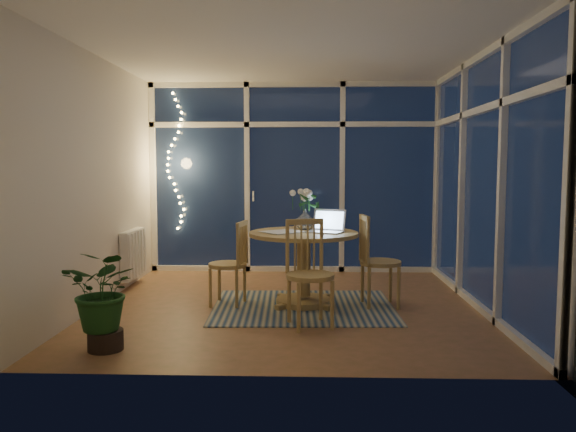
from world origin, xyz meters
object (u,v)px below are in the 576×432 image
object	(u,v)px
dining_table	(304,269)
chair_right	(380,260)
chair_front	(310,273)
potted_plant	(104,303)
laptop	(325,220)
flower_vase	(305,220)
chair_left	(228,263)

from	to	relation	value
dining_table	chair_right	bearing A→B (deg)	-1.30
chair_front	potted_plant	size ratio (longest dim) A/B	1.30
dining_table	laptop	size ratio (longest dim) A/B	3.23
chair_front	flower_vase	world-z (taller)	chair_front
chair_right	potted_plant	distance (m)	2.80
chair_front	chair_right	bearing A→B (deg)	29.03
flower_vase	chair_left	bearing A→B (deg)	-163.20
dining_table	potted_plant	xyz separation A→B (m)	(-1.57, -1.51, -0.01)
chair_left	chair_front	world-z (taller)	chair_front
chair_right	laptop	size ratio (longest dim) A/B	2.76
chair_left	potted_plant	distance (m)	1.68
chair_right	potted_plant	bearing A→B (deg)	115.09
dining_table	flower_vase	xyz separation A→B (m)	(0.01, 0.22, 0.49)
chair_right	laptop	bearing A→B (deg)	86.00
chair_right	dining_table	bearing A→B (deg)	81.54
dining_table	chair_front	world-z (taller)	chair_front
chair_left	potted_plant	bearing A→B (deg)	-17.19
dining_table	laptop	bearing A→B (deg)	-12.76
chair_front	potted_plant	xyz separation A→B (m)	(-1.63, -0.71, -0.11)
chair_left	chair_right	bearing A→B (deg)	100.17
chair_front	flower_vase	distance (m)	1.09
potted_plant	laptop	bearing A→B (deg)	39.25
chair_left	flower_vase	size ratio (longest dim) A/B	4.30
chair_right	chair_front	distance (m)	1.07
chair_left	chair_right	xyz separation A→B (m)	(1.60, 0.00, 0.03)
dining_table	chair_right	size ratio (longest dim) A/B	1.17
dining_table	chair_left	distance (m)	0.80
laptop	flower_vase	distance (m)	0.35
laptop	chair_right	bearing A→B (deg)	25.80
dining_table	potted_plant	world-z (taller)	dining_table
potted_plant	chair_front	bearing A→B (deg)	23.60
chair_right	laptop	xyz separation A→B (m)	(-0.58, -0.03, 0.42)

